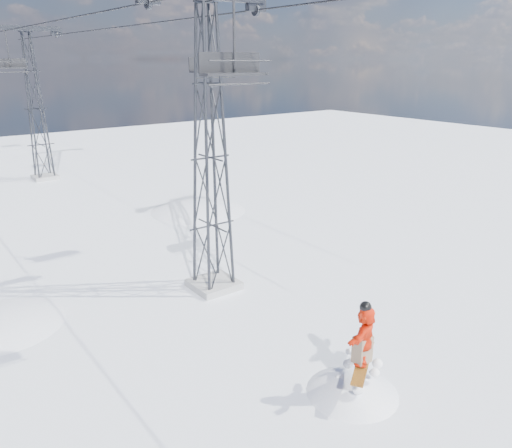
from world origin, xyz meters
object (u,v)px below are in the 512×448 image
object	(u,v)px
lift_tower_far	(36,109)
lift_chair_near	(233,66)
lift_tower_near	(210,158)
snowboarder_jump	(349,439)

from	to	relation	value
lift_tower_far	lift_chair_near	xyz separation A→B (m)	(-2.20, -29.83, 3.46)
lift_tower_near	snowboarder_jump	size ratio (longest dim) A/B	1.64
lift_tower_far	lift_chair_near	distance (m)	30.11
lift_chair_near	snowboarder_jump	bearing A→B (deg)	-64.87
snowboarder_jump	lift_chair_near	xyz separation A→B (m)	(-1.61, 3.44, 10.55)
snowboarder_jump	lift_tower_far	bearing A→B (deg)	88.99
snowboarder_jump	lift_chair_near	bearing A→B (deg)	115.13
lift_tower_near	lift_chair_near	world-z (taller)	lift_tower_near
lift_tower_near	lift_chair_near	distance (m)	6.33
lift_chair_near	lift_tower_near	bearing A→B (deg)	65.50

